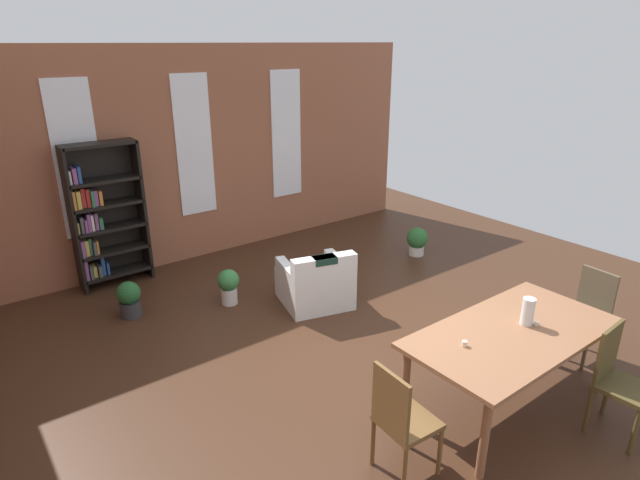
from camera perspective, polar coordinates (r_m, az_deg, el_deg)
The scene contains 17 objects.
ground_plane at distance 5.46m, azimuth 6.00°, elevation -14.24°, with size 10.21×10.21×0.00m, color #402617.
back_wall_brick at distance 7.99m, azimuth -13.64°, elevation 8.90°, with size 7.86×0.12×3.11m, color #9B5A3F.
window_pane_0 at distance 7.42m, azimuth -24.92°, elevation 7.88°, with size 0.55×0.02×2.02m, color white.
window_pane_1 at distance 7.90m, azimuth -13.53°, elevation 9.93°, with size 0.55×0.02×2.02m, color white.
window_pane_2 at distance 8.66m, azimuth -3.69°, elevation 11.37°, with size 0.55×0.02×2.02m, color white.
dining_table at distance 4.95m, azimuth 20.18°, elevation -10.06°, with size 1.97×1.01×0.77m.
vase_on_table at distance 5.00m, azimuth 21.68°, elevation -7.25°, with size 0.11×0.11×0.25m, color silver.
tealight_candle_0 at distance 4.55m, azimuth 15.45°, elevation -10.82°, with size 0.04×0.04×0.05m, color silver.
tealight_candle_1 at distance 5.06m, azimuth 22.50°, elevation -8.40°, with size 0.04×0.04×0.03m, color silver.
dining_chair_head_right at distance 6.11m, azimuth 27.09°, elevation -6.96°, with size 0.42×0.42×0.95m.
dining_chair_near_right at distance 5.13m, azimuth 29.65°, elevation -12.90°, with size 0.42×0.42×0.95m.
dining_chair_head_left at distance 4.14m, azimuth 8.79°, elevation -18.66°, with size 0.42×0.42×0.95m.
bookshelf_tall at distance 7.46m, azimuth -22.60°, elevation 2.29°, with size 0.93×0.31×1.94m.
armchair_white at distance 6.59m, azimuth -0.46°, elevation -4.77°, with size 0.98×0.98×0.75m.
potted_plant_by_shelf at distance 6.73m, azimuth -20.06°, elevation -6.01°, with size 0.28×0.28×0.45m.
potted_plant_corner at distance 6.71m, azimuth -9.92°, elevation -4.83°, with size 0.27×0.27×0.46m.
potted_plant_window at distance 8.24m, azimuth 10.51°, elevation -0.03°, with size 0.33×0.33×0.44m.
Camera 1 is at (-3.13, -3.20, 3.13)m, focal length 29.41 mm.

